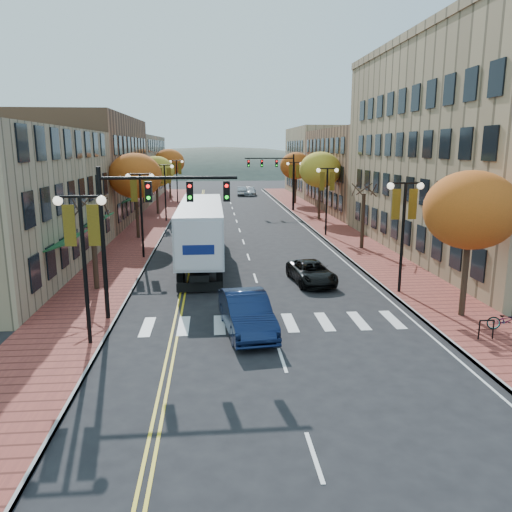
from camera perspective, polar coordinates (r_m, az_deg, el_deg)
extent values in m
plane|color=black|center=(20.96, 2.27, -9.57)|extent=(200.00, 200.00, 0.00)
cube|color=brown|center=(52.77, -11.98, 3.63)|extent=(4.00, 85.00, 0.15)
cube|color=brown|center=(53.61, 7.52, 3.92)|extent=(4.00, 85.00, 0.15)
cube|color=brown|center=(57.21, -19.88, 9.29)|extent=(12.00, 24.00, 11.00)
cube|color=#9E8966|center=(81.65, -15.38, 9.75)|extent=(12.00, 26.00, 9.50)
cube|color=#997F5B|center=(41.06, 26.30, 10.64)|extent=(15.00, 28.00, 15.00)
cube|color=brown|center=(64.84, 14.17, 9.48)|extent=(15.00, 24.00, 10.00)
cube|color=#9E8966|center=(85.93, 9.38, 10.63)|extent=(15.00, 20.00, 11.00)
cylinder|color=#382619|center=(28.61, -17.99, 0.50)|extent=(0.28, 0.28, 4.20)
cylinder|color=#382619|center=(44.09, -13.44, 5.20)|extent=(0.28, 0.28, 4.90)
ellipsoid|color=#D25618|center=(43.84, -13.63, 8.91)|extent=(4.48, 4.48, 3.81)
cylinder|color=#382619|center=(59.89, -11.23, 6.93)|extent=(0.28, 0.28, 4.55)
ellipsoid|color=gold|center=(59.71, -11.33, 9.46)|extent=(4.16, 4.16, 3.54)
cylinder|color=#382619|center=(77.74, -9.82, 8.36)|extent=(0.28, 0.28, 5.04)
ellipsoid|color=#D25618|center=(77.60, -9.90, 10.53)|extent=(4.61, 4.61, 3.92)
cylinder|color=#382619|center=(24.78, 22.83, -1.22)|extent=(0.28, 0.28, 4.55)
ellipsoid|color=#D25618|center=(24.35, 23.35, 4.85)|extent=(4.16, 4.16, 3.54)
cylinder|color=#382619|center=(39.41, 12.10, 3.94)|extent=(0.28, 0.28, 4.20)
cylinder|color=#382619|center=(54.76, 7.26, 6.77)|extent=(0.28, 0.28, 4.90)
ellipsoid|color=gold|center=(54.57, 7.34, 9.76)|extent=(4.48, 4.48, 3.81)
cylinder|color=#382619|center=(70.44, 4.52, 7.99)|extent=(0.28, 0.28, 4.76)
ellipsoid|color=#D25618|center=(70.28, 4.56, 10.25)|extent=(4.35, 4.35, 3.70)
cylinder|color=black|center=(20.51, -18.94, -1.94)|extent=(0.16, 0.16, 6.00)
cylinder|color=black|center=(20.02, -19.54, 6.42)|extent=(1.60, 0.10, 0.10)
sphere|color=#FFF2CC|center=(20.25, -21.71, 5.89)|extent=(0.36, 0.36, 0.36)
sphere|color=#FFF2CC|center=(19.85, -17.26, 6.09)|extent=(0.36, 0.36, 0.36)
cube|color=#AB8616|center=(20.26, -20.55, 3.27)|extent=(0.45, 0.03, 1.60)
cube|color=#AB8616|center=(20.04, -18.07, 3.35)|extent=(0.45, 0.03, 1.60)
cylinder|color=black|center=(35.97, -12.93, 4.32)|extent=(0.16, 0.16, 6.00)
cylinder|color=black|center=(35.69, -13.16, 9.10)|extent=(1.60, 0.10, 0.10)
sphere|color=#FFF2CC|center=(35.82, -14.43, 8.80)|extent=(0.36, 0.36, 0.36)
sphere|color=#FFF2CC|center=(35.60, -11.86, 8.91)|extent=(0.36, 0.36, 0.36)
cube|color=#AB8616|center=(35.83, -13.79, 7.31)|extent=(0.45, 0.03, 1.60)
cube|color=#AB8616|center=(35.71, -12.35, 7.36)|extent=(0.45, 0.03, 1.60)
cylinder|color=black|center=(53.74, -10.33, 6.99)|extent=(0.16, 0.16, 6.00)
cylinder|color=black|center=(53.56, -10.46, 10.19)|extent=(1.60, 0.10, 0.10)
sphere|color=#FFF2CC|center=(53.64, -11.31, 10.00)|extent=(0.36, 0.36, 0.36)
sphere|color=#FFF2CC|center=(53.50, -9.58, 10.06)|extent=(0.36, 0.36, 0.36)
cube|color=#AB8616|center=(53.65, -10.89, 9.00)|extent=(0.45, 0.03, 1.60)
cube|color=#AB8616|center=(53.57, -9.92, 9.03)|extent=(0.45, 0.03, 1.60)
cylinder|color=black|center=(71.63, -9.02, 8.33)|extent=(0.16, 0.16, 6.00)
cylinder|color=black|center=(71.49, -9.10, 10.72)|extent=(1.60, 0.10, 0.10)
sphere|color=#FFF2CC|center=(71.56, -9.74, 10.58)|extent=(0.36, 0.36, 0.36)
sphere|color=#FFF2CC|center=(71.44, -8.44, 10.62)|extent=(0.36, 0.36, 0.36)
cube|color=#AB8616|center=(71.56, -9.43, 9.83)|extent=(0.45, 0.03, 1.60)
cube|color=#AB8616|center=(71.50, -8.70, 9.86)|extent=(0.45, 0.03, 1.60)
cylinder|color=black|center=(27.61, 16.37, 1.78)|extent=(0.16, 0.16, 6.00)
cylinder|color=black|center=(27.25, 16.75, 7.99)|extent=(1.60, 0.10, 0.10)
sphere|color=#FFF2CC|center=(26.98, 15.14, 7.73)|extent=(0.36, 0.36, 0.36)
sphere|color=#FFF2CC|center=(27.56, 18.29, 7.63)|extent=(0.36, 0.36, 0.36)
cube|color=#AB8616|center=(27.19, 15.72, 5.71)|extent=(0.45, 0.03, 1.60)
cube|color=#AB8616|center=(27.51, 17.48, 5.68)|extent=(0.45, 0.03, 1.60)
cylinder|color=black|center=(44.69, 8.07, 6.02)|extent=(0.16, 0.16, 6.00)
cylinder|color=black|center=(44.46, 8.18, 9.87)|extent=(1.60, 0.10, 0.10)
sphere|color=#FFF2CC|center=(44.30, 7.15, 9.69)|extent=(0.36, 0.36, 0.36)
sphere|color=#FFF2CC|center=(44.66, 9.19, 9.65)|extent=(0.36, 0.36, 0.36)
cube|color=#AB8616|center=(44.42, 7.57, 8.46)|extent=(0.45, 0.03, 1.60)
cube|color=#AB8616|center=(44.63, 8.71, 8.44)|extent=(0.45, 0.03, 1.60)
cylinder|color=black|center=(62.29, 4.36, 7.86)|extent=(0.16, 0.16, 6.00)
cylinder|color=black|center=(62.13, 4.41, 10.62)|extent=(1.60, 0.10, 0.10)
sphere|color=#FFF2CC|center=(62.01, 3.66, 10.49)|extent=(0.36, 0.36, 0.36)
sphere|color=#FFF2CC|center=(62.26, 5.14, 10.47)|extent=(0.36, 0.36, 0.36)
cube|color=#AB8616|center=(62.10, 3.98, 9.61)|extent=(0.45, 0.03, 1.60)
cube|color=#AB8616|center=(62.24, 4.81, 9.60)|extent=(0.45, 0.03, 1.60)
cylinder|color=black|center=(23.23, -17.05, 1.08)|extent=(0.20, 0.20, 7.00)
cylinder|color=black|center=(22.41, -9.94, 8.78)|extent=(6.00, 0.14, 0.14)
cube|color=black|center=(22.55, -12.18, 7.18)|extent=(0.30, 0.25, 0.90)
sphere|color=#FF0C0C|center=(22.39, -12.25, 7.79)|extent=(0.16, 0.16, 0.16)
cube|color=black|center=(22.40, -7.57, 7.32)|extent=(0.30, 0.25, 0.90)
sphere|color=#FF0C0C|center=(22.24, -7.60, 7.93)|extent=(0.16, 0.16, 0.16)
cube|color=black|center=(22.38, -3.39, 7.40)|extent=(0.30, 0.25, 0.90)
sphere|color=#FF0C0C|center=(22.22, -3.39, 8.01)|extent=(0.16, 0.16, 0.16)
cylinder|color=black|center=(62.23, 4.28, 8.32)|extent=(0.20, 0.20, 7.00)
cylinder|color=black|center=(61.69, 1.52, 11.10)|extent=(6.00, 0.14, 0.14)
cube|color=black|center=(61.81, 2.36, 10.55)|extent=(0.30, 0.25, 0.90)
sphere|color=#FF0C0C|center=(61.67, 2.38, 10.77)|extent=(0.16, 0.16, 0.16)
cube|color=black|center=(61.61, 0.67, 10.55)|extent=(0.30, 0.25, 0.90)
sphere|color=#FF0C0C|center=(61.47, 0.68, 10.78)|extent=(0.16, 0.16, 0.16)
cube|color=black|center=(61.48, -0.86, 10.54)|extent=(0.30, 0.25, 0.90)
sphere|color=#FF0C0C|center=(61.33, -0.85, 10.77)|extent=(0.16, 0.16, 0.16)
cube|color=black|center=(33.55, -6.22, 0.35)|extent=(1.06, 13.63, 0.37)
cube|color=silver|center=(33.22, -6.30, 3.44)|extent=(2.74, 13.63, 2.94)
cube|color=black|center=(41.67, -6.03, 3.86)|extent=(2.62, 3.15, 2.62)
cylinder|color=black|center=(28.39, -8.64, -2.70)|extent=(0.37, 1.05, 1.05)
cylinder|color=black|center=(28.33, -4.19, -2.62)|extent=(0.37, 1.05, 1.05)
cylinder|color=black|center=(29.60, -8.50, -2.07)|extent=(0.37, 1.05, 1.05)
cylinder|color=black|center=(29.54, -4.23, -1.99)|extent=(0.37, 1.05, 1.05)
cylinder|color=black|center=(40.66, -7.57, 1.89)|extent=(0.37, 1.05, 1.05)
cylinder|color=black|center=(40.61, -4.46, 1.95)|extent=(0.37, 1.05, 1.05)
cylinder|color=black|center=(42.93, -7.44, 2.45)|extent=(0.37, 1.05, 1.05)
cylinder|color=black|center=(42.89, -4.50, 2.50)|extent=(0.37, 1.05, 1.05)
imported|color=#0E1938|center=(21.57, -1.08, -6.51)|extent=(2.42, 5.35, 1.70)
imported|color=black|center=(29.41, 6.35, -1.87)|extent=(2.59, 4.82, 1.29)
imported|color=silver|center=(66.88, -5.93, 6.14)|extent=(1.69, 4.03, 1.36)
imported|color=#B1B2B9|center=(82.78, -0.66, 7.37)|extent=(2.39, 4.76, 1.33)
imported|color=#B2B4BA|center=(83.28, -1.62, 7.43)|extent=(1.71, 4.40, 1.43)
imported|color=gray|center=(24.01, 26.81, -6.56)|extent=(1.77, 0.98, 0.88)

